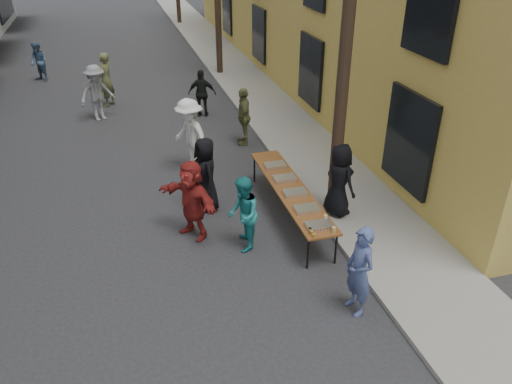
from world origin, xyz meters
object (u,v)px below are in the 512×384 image
catering_tray_sausage (319,226)px  guest_front_c (243,214)px  utility_pole_near (349,7)px  guest_front_a (206,174)px  server (339,180)px  serving_table (290,189)px

catering_tray_sausage → guest_front_c: 1.52m
utility_pole_near → guest_front_a: bearing=159.0°
guest_front_a → guest_front_c: guest_front_a is taller
utility_pole_near → catering_tray_sausage: bearing=-122.9°
guest_front_a → server: size_ratio=1.04×
catering_tray_sausage → guest_front_c: guest_front_c is taller
catering_tray_sausage → server: size_ratio=0.30×
serving_table → utility_pole_near: bearing=-7.1°
guest_front_a → guest_front_c: (0.41, -1.77, -0.08)m
utility_pole_near → guest_front_a: utility_pole_near is taller
utility_pole_near → guest_front_c: size_ratio=5.66×
serving_table → guest_front_a: (-1.71, 0.91, 0.16)m
serving_table → catering_tray_sausage: 1.65m
serving_table → guest_front_c: size_ratio=2.52×
utility_pole_near → serving_table: (-0.99, 0.12, -3.79)m
utility_pole_near → server: utility_pole_near is taller
utility_pole_near → serving_table: 3.92m
server → catering_tray_sausage: bearing=125.4°
guest_front_c → utility_pole_near: bearing=120.3°
serving_table → guest_front_c: (-1.30, -0.86, 0.08)m
utility_pole_near → guest_front_a: size_ratio=5.14×
utility_pole_near → guest_front_c: utility_pole_near is taller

